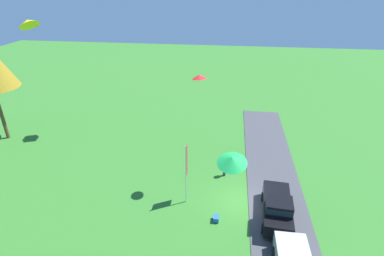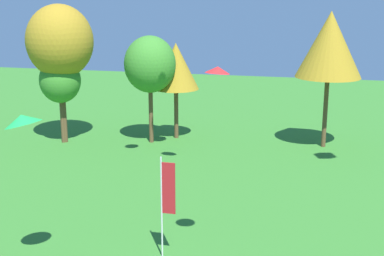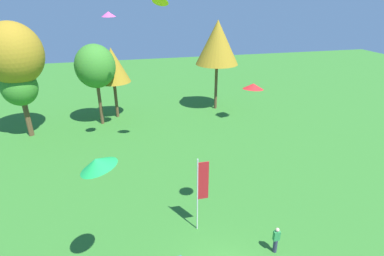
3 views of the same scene
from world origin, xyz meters
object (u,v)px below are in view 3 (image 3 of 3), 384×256
tree_right_of_center (13,54)px  kite_delta_topmost (253,86)px  tree_far_right (95,67)px  tree_lone_near (217,43)px  kite_delta_near_flag (161,0)px  flag_banner (201,186)px  kite_delta_low_drifter (97,163)px  kite_delta_high_left (108,14)px  tree_left_of_center (112,65)px  person_watching_sky (276,240)px  tree_far_left (19,87)px

tree_right_of_center → kite_delta_topmost: tree_right_of_center is taller
tree_far_right → tree_lone_near: 14.30m
tree_lone_near → kite_delta_near_flag: 14.71m
tree_lone_near → flag_banner: size_ratio=2.16×
tree_far_right → kite_delta_low_drifter: tree_far_right is taller
kite_delta_near_flag → kite_delta_high_left: kite_delta_near_flag is taller
tree_left_of_center → kite_delta_topmost: 22.71m
person_watching_sky → tree_far_left: size_ratio=0.24×
flag_banner → kite_delta_topmost: 6.56m
tree_left_of_center → tree_lone_near: 12.54m
tree_far_left → tree_left_of_center: size_ratio=0.87×
tree_far_right → kite_delta_topmost: bearing=-65.2°
tree_far_left → kite_delta_low_drifter: size_ratio=4.54×
flag_banner → kite_delta_low_drifter: (-5.23, -3.18, 4.10)m
tree_lone_near → kite_delta_high_left: bearing=-141.8°
tree_left_of_center → kite_delta_high_left: 11.08m
tree_far_right → kite_delta_topmost: 21.66m
flag_banner → tree_far_right: bearing=109.1°
tree_left_of_center → kite_delta_topmost: size_ratio=7.69×
tree_right_of_center → kite_delta_topmost: bearing=-48.2°
person_watching_sky → tree_far_right: size_ratio=0.19×
flag_banner → tree_far_left: bearing=128.5°
tree_left_of_center → kite_delta_topmost: (7.31, -21.28, 3.04)m
tree_far_left → kite_delta_low_drifter: 22.22m
tree_far_left → tree_lone_near: tree_lone_near is taller
tree_far_right → kite_delta_near_flag: (5.91, -9.38, 6.60)m
tree_right_of_center → kite_delta_low_drifter: tree_right_of_center is taller
person_watching_sky → kite_delta_high_left: bearing=119.9°
kite_delta_low_drifter → flag_banner: bearing=31.3°
tree_left_of_center → kite_delta_high_left: kite_delta_high_left is taller
flag_banner → kite_delta_topmost: size_ratio=4.74×
kite_delta_topmost → tree_right_of_center: bearing=131.8°
tree_right_of_center → tree_far_left: bearing=-142.2°
tree_lone_near → kite_delta_topmost: 21.97m
tree_left_of_center → tree_right_of_center: bearing=-159.3°
tree_left_of_center → kite_delta_low_drifter: tree_left_of_center is taller
person_watching_sky → kite_delta_topmost: size_ratio=1.61×
tree_left_of_center → kite_delta_near_flag: (4.20, -11.16, 6.95)m
person_watching_sky → tree_far_right: (-10.17, 21.69, 5.66)m
tree_right_of_center → flag_banner: (13.61, -17.35, -5.19)m
tree_left_of_center → kite_delta_low_drifter: bearing=-90.9°
tree_far_left → kite_delta_high_left: size_ratio=6.43×
tree_lone_near → kite_delta_low_drifter: size_ratio=6.96×
tree_left_of_center → flag_banner: (4.84, -20.66, -3.00)m
tree_lone_near → kite_delta_topmost: (-5.05, -21.36, 0.96)m
kite_delta_low_drifter → kite_delta_high_left: bearing=87.1°
tree_right_of_center → tree_left_of_center: tree_right_of_center is taller
person_watching_sky → kite_delta_near_flag: 17.89m
tree_left_of_center → kite_delta_near_flag: size_ratio=6.61×
kite_delta_topmost → kite_delta_low_drifter: (-7.70, -2.55, -1.94)m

